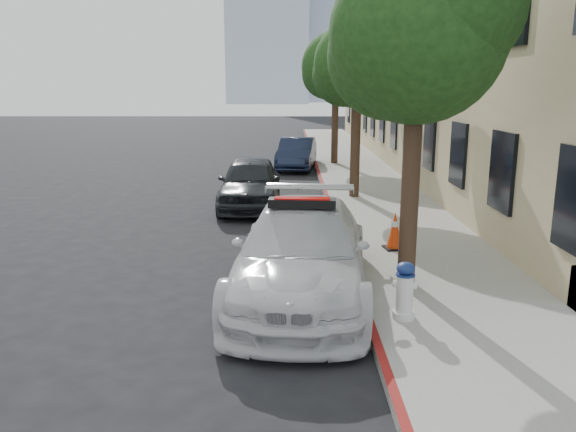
% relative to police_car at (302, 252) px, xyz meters
% --- Properties ---
extents(ground, '(120.00, 120.00, 0.00)m').
position_rel_police_car_xyz_m(ground, '(-1.10, 2.22, -0.78)').
color(ground, black).
rests_on(ground, ground).
extents(sidewalk, '(3.20, 50.00, 0.15)m').
position_rel_police_car_xyz_m(sidewalk, '(2.50, 12.22, -0.70)').
color(sidewalk, gray).
rests_on(sidewalk, ground).
extents(curb_strip, '(0.12, 50.00, 0.15)m').
position_rel_police_car_xyz_m(curb_strip, '(0.96, 12.22, -0.70)').
color(curb_strip, maroon).
rests_on(curb_strip, ground).
extents(building, '(8.00, 36.00, 10.00)m').
position_rel_police_car_xyz_m(building, '(8.10, 17.22, 4.22)').
color(building, tan).
rests_on(building, ground).
extents(tower_right, '(14.00, 14.00, 44.00)m').
position_rel_police_car_xyz_m(tower_right, '(7.90, 137.22, 21.22)').
color(tower_right, '#9EA8B7').
rests_on(tower_right, ground).
extents(tree_near, '(2.92, 2.82, 5.62)m').
position_rel_police_car_xyz_m(tree_near, '(1.83, 0.20, 3.50)').
color(tree_near, black).
rests_on(tree_near, sidewalk).
extents(tree_mid, '(2.77, 2.64, 5.43)m').
position_rel_police_car_xyz_m(tree_mid, '(1.83, 8.20, 3.38)').
color(tree_mid, black).
rests_on(tree_mid, sidewalk).
extents(tree_far, '(3.10, 3.00, 5.81)m').
position_rel_police_car_xyz_m(tree_far, '(1.83, 16.20, 3.61)').
color(tree_far, black).
rests_on(tree_far, sidewalk).
extents(police_car, '(2.61, 5.49, 1.70)m').
position_rel_police_car_xyz_m(police_car, '(0.00, 0.00, 0.00)').
color(police_car, silver).
rests_on(police_car, ground).
extents(parked_car_mid, '(1.82, 4.36, 1.48)m').
position_rel_police_car_xyz_m(parked_car_mid, '(-1.36, 7.22, -0.04)').
color(parked_car_mid, black).
rests_on(parked_car_mid, ground).
extents(parked_car_far, '(1.89, 4.21, 1.34)m').
position_rel_police_car_xyz_m(parked_car_far, '(0.10, 15.25, -0.10)').
color(parked_car_far, '#141B32').
rests_on(parked_car_far, ground).
extents(fire_hydrant, '(0.36, 0.33, 0.85)m').
position_rel_police_car_xyz_m(fire_hydrant, '(1.47, -1.28, -0.21)').
color(fire_hydrant, silver).
rests_on(fire_hydrant, sidewalk).
extents(traffic_cone, '(0.47, 0.47, 0.79)m').
position_rel_police_car_xyz_m(traffic_cone, '(1.99, 2.35, -0.23)').
color(traffic_cone, black).
rests_on(traffic_cone, sidewalk).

